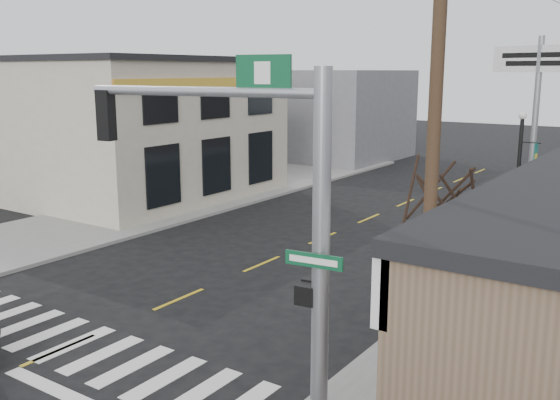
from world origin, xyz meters
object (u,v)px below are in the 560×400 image
Objects in this scene: traffic_signal_pole at (282,215)px; dance_center_sign at (537,91)px; fire_hydrant at (491,348)px; guide_sign at (517,254)px; lamp_post at (520,174)px; bare_tree at (444,178)px; utility_pole_near at (432,171)px.

traffic_signal_pole is 0.87× the size of dance_center_sign.
dance_center_sign reaches higher than fire_hydrant.
traffic_signal_pole is 8.13m from guide_sign.
lamp_post is 0.95× the size of bare_tree.
fire_hydrant is at bearing 34.91° from bare_tree.
guide_sign is at bearing 79.22° from bare_tree.
traffic_signal_pole is at bearing -87.17° from guide_sign.
fire_hydrant is at bearing 55.11° from traffic_signal_pole.
guide_sign is at bearing -64.90° from dance_center_sign.
lamp_post is 0.66× the size of dance_center_sign.
dance_center_sign is (0.61, 15.21, 1.68)m from traffic_signal_pole.
traffic_signal_pole reaches higher than fire_hydrant.
bare_tree is at bearing -82.42° from guide_sign.
fire_hydrant is 5.07m from utility_pole_near.
fire_hydrant is 8.96m from lamp_post.
fire_hydrant is at bearing -66.35° from dance_center_sign.
utility_pole_near is at bearing -73.46° from guide_sign.
lamp_post reaches higher than fire_hydrant.
bare_tree is at bearing -145.09° from fire_hydrant.
dance_center_sign reaches higher than guide_sign.
traffic_signal_pole is 13.07m from lamp_post.
guide_sign is 0.49× the size of bare_tree.
guide_sign is at bearing 95.75° from fire_hydrant.
lamp_post is 0.56× the size of utility_pole_near.
dance_center_sign is 11.47m from bare_tree.
lamp_post is at bearing 94.04° from bare_tree.
traffic_signal_pole is at bearing -99.00° from lamp_post.
bare_tree is at bearing 107.35° from utility_pole_near.
traffic_signal_pole reaches higher than bare_tree.
dance_center_sign is 1.43× the size of bare_tree.
utility_pole_near is at bearing 35.62° from traffic_signal_pole.
fire_hydrant is 0.13× the size of lamp_post.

